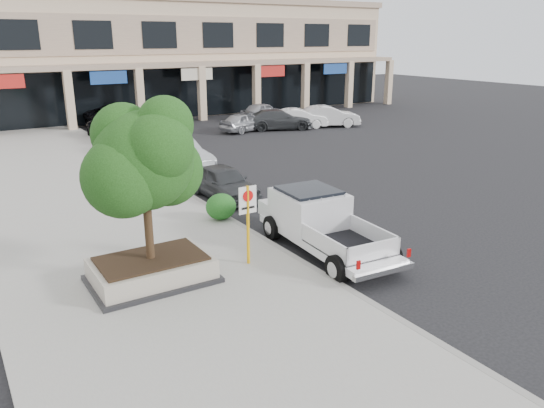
{
  "coord_description": "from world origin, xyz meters",
  "views": [
    {
      "loc": [
        -9.8,
        -11.77,
        6.36
      ],
      "look_at": [
        -1.49,
        1.5,
        1.41
      ],
      "focal_mm": 35.0,
      "sensor_mm": 36.0,
      "label": 1
    }
  ],
  "objects_px": {
    "no_parking_sign": "(248,214)",
    "curb_car_c": "(141,143)",
    "planter": "(152,270)",
    "lot_car_c": "(279,120)",
    "lot_car_a": "(246,122)",
    "curb_car_a": "(224,182)",
    "lot_car_b": "(298,118)",
    "lot_car_f": "(328,116)",
    "pickup_truck": "(327,225)",
    "curb_car_d": "(115,129)",
    "lot_car_e": "(262,111)",
    "curb_car_b": "(176,154)",
    "lot_car_d": "(126,115)",
    "planter_tree": "(147,159)"
  },
  "relations": [
    {
      "from": "planter_tree",
      "to": "no_parking_sign",
      "type": "distance_m",
      "value": 3.2
    },
    {
      "from": "planter",
      "to": "pickup_truck",
      "type": "height_order",
      "value": "pickup_truck"
    },
    {
      "from": "planter",
      "to": "lot_car_e",
      "type": "relative_size",
      "value": 0.77
    },
    {
      "from": "lot_car_b",
      "to": "curb_car_a",
      "type": "bearing_deg",
      "value": 160.52
    },
    {
      "from": "planter_tree",
      "to": "lot_car_b",
      "type": "bearing_deg",
      "value": 46.75
    },
    {
      "from": "curb_car_c",
      "to": "lot_car_d",
      "type": "height_order",
      "value": "lot_car_d"
    },
    {
      "from": "pickup_truck",
      "to": "lot_car_a",
      "type": "distance_m",
      "value": 22.21
    },
    {
      "from": "lot_car_a",
      "to": "curb_car_a",
      "type": "bearing_deg",
      "value": 133.64
    },
    {
      "from": "curb_car_b",
      "to": "lot_car_f",
      "type": "xyz_separation_m",
      "value": [
        14.7,
        6.81,
        -0.07
      ]
    },
    {
      "from": "curb_car_c",
      "to": "lot_car_f",
      "type": "distance_m",
      "value": 15.33
    },
    {
      "from": "planter_tree",
      "to": "pickup_truck",
      "type": "height_order",
      "value": "planter_tree"
    },
    {
      "from": "no_parking_sign",
      "to": "lot_car_c",
      "type": "xyz_separation_m",
      "value": [
        13.65,
        19.64,
        -0.93
      ]
    },
    {
      "from": "planter",
      "to": "lot_car_d",
      "type": "xyz_separation_m",
      "value": [
        7.69,
        26.82,
        0.33
      ]
    },
    {
      "from": "curb_car_b",
      "to": "lot_car_b",
      "type": "height_order",
      "value": "curb_car_b"
    },
    {
      "from": "curb_car_d",
      "to": "lot_car_c",
      "type": "bearing_deg",
      "value": -10.25
    },
    {
      "from": "no_parking_sign",
      "to": "curb_car_c",
      "type": "bearing_deg",
      "value": 81.84
    },
    {
      "from": "pickup_truck",
      "to": "lot_car_a",
      "type": "bearing_deg",
      "value": 70.88
    },
    {
      "from": "curb_car_b",
      "to": "lot_car_b",
      "type": "distance_m",
      "value": 14.73
    },
    {
      "from": "planter",
      "to": "lot_car_c",
      "type": "xyz_separation_m",
      "value": [
        16.4,
        19.3,
        0.23
      ]
    },
    {
      "from": "curb_car_d",
      "to": "lot_car_e",
      "type": "distance_m",
      "value": 12.69
    },
    {
      "from": "curb_car_d",
      "to": "lot_car_e",
      "type": "height_order",
      "value": "curb_car_d"
    },
    {
      "from": "pickup_truck",
      "to": "lot_car_d",
      "type": "height_order",
      "value": "pickup_truck"
    },
    {
      "from": "no_parking_sign",
      "to": "curb_car_a",
      "type": "bearing_deg",
      "value": 68.53
    },
    {
      "from": "no_parking_sign",
      "to": "lot_car_f",
      "type": "distance_m",
      "value": 25.57
    },
    {
      "from": "curb_car_c",
      "to": "curb_car_d",
      "type": "relative_size",
      "value": 1.01
    },
    {
      "from": "curb_car_d",
      "to": "lot_car_a",
      "type": "height_order",
      "value": "curb_car_d"
    },
    {
      "from": "planter",
      "to": "lot_car_e",
      "type": "xyz_separation_m",
      "value": [
        17.66,
        23.63,
        0.23
      ]
    },
    {
      "from": "planter_tree",
      "to": "lot_car_c",
      "type": "height_order",
      "value": "planter_tree"
    },
    {
      "from": "lot_car_e",
      "to": "lot_car_f",
      "type": "height_order",
      "value": "lot_car_f"
    },
    {
      "from": "pickup_truck",
      "to": "lot_car_a",
      "type": "xyz_separation_m",
      "value": [
        8.67,
        20.44,
        -0.22
      ]
    },
    {
      "from": "planter",
      "to": "lot_car_b",
      "type": "relative_size",
      "value": 0.76
    },
    {
      "from": "no_parking_sign",
      "to": "curb_car_a",
      "type": "distance_m",
      "value": 7.1
    },
    {
      "from": "lot_car_e",
      "to": "lot_car_d",
      "type": "bearing_deg",
      "value": 51.17
    },
    {
      "from": "curb_car_d",
      "to": "lot_car_b",
      "type": "height_order",
      "value": "curb_car_d"
    },
    {
      "from": "curb_car_c",
      "to": "lot_car_f",
      "type": "relative_size",
      "value": 1.14
    },
    {
      "from": "planter",
      "to": "curb_car_d",
      "type": "distance_m",
      "value": 21.82
    },
    {
      "from": "lot_car_c",
      "to": "lot_car_e",
      "type": "distance_m",
      "value": 4.51
    },
    {
      "from": "pickup_truck",
      "to": "lot_car_e",
      "type": "bearing_deg",
      "value": 66.91
    },
    {
      "from": "lot_car_c",
      "to": "pickup_truck",
      "type": "bearing_deg",
      "value": 171.86
    },
    {
      "from": "lot_car_b",
      "to": "lot_car_f",
      "type": "relative_size",
      "value": 0.91
    },
    {
      "from": "no_parking_sign",
      "to": "lot_car_c",
      "type": "bearing_deg",
      "value": 55.2
    },
    {
      "from": "lot_car_b",
      "to": "lot_car_d",
      "type": "height_order",
      "value": "lot_car_d"
    },
    {
      "from": "no_parking_sign",
      "to": "curb_car_d",
      "type": "bearing_deg",
      "value": 83.46
    },
    {
      "from": "planter_tree",
      "to": "lot_car_b",
      "type": "xyz_separation_m",
      "value": [
        17.9,
        19.04,
        -2.72
      ]
    },
    {
      "from": "no_parking_sign",
      "to": "lot_car_f",
      "type": "relative_size",
      "value": 0.49
    },
    {
      "from": "pickup_truck",
      "to": "curb_car_c",
      "type": "distance_m",
      "value": 16.29
    },
    {
      "from": "curb_car_b",
      "to": "lot_car_c",
      "type": "distance_m",
      "value": 13.41
    },
    {
      "from": "pickup_truck",
      "to": "curb_car_d",
      "type": "distance_m",
      "value": 21.8
    },
    {
      "from": "lot_car_a",
      "to": "lot_car_d",
      "type": "xyz_separation_m",
      "value": [
        -6.32,
        6.99,
        0.13
      ]
    },
    {
      "from": "planter",
      "to": "curb_car_a",
      "type": "bearing_deg",
      "value": 49.36
    }
  ]
}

